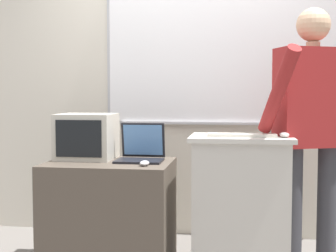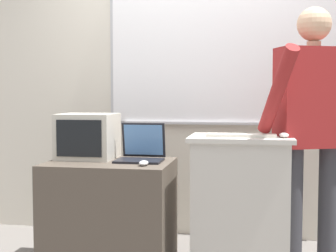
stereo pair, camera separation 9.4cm
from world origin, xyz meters
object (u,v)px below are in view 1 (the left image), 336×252
lectern_podium (240,206)px  laptop (141,150)px  wireless_keyboard (242,135)px  side_desk (110,216)px  crt_monitor (87,136)px  computer_mouse_by_keyboard (284,135)px  computer_mouse_by_laptop (145,163)px  person_presenter (312,120)px

lectern_podium → laptop: bearing=174.9°
laptop → wireless_keyboard: laptop is taller
lectern_podium → side_desk: 0.90m
lectern_podium → wireless_keyboard: size_ratio=2.13×
laptop → crt_monitor: (-0.40, 0.03, 0.09)m
computer_mouse_by_keyboard → lectern_podium: bearing=164.0°
laptop → crt_monitor: bearing=175.2°
lectern_podium → computer_mouse_by_laptop: bearing=-164.7°
laptop → crt_monitor: size_ratio=0.80×
person_presenter → crt_monitor: 1.56m
wireless_keyboard → computer_mouse_by_laptop: bearing=-170.2°
computer_mouse_by_laptop → laptop: bearing=106.9°
wireless_keyboard → crt_monitor: 1.10m
crt_monitor → laptop: bearing=-4.8°
side_desk → computer_mouse_by_keyboard: bearing=-3.2°
wireless_keyboard → computer_mouse_by_laptop: wireless_keyboard is taller
person_presenter → computer_mouse_by_keyboard: 0.27m
lectern_podium → person_presenter: person_presenter is taller
lectern_podium → computer_mouse_by_keyboard: computer_mouse_by_keyboard is taller
lectern_podium → person_presenter: bearing=10.5°
person_presenter → laptop: person_presenter is taller
side_desk → computer_mouse_by_laptop: bearing=-29.4°
person_presenter → wireless_keyboard: 0.49m
laptop → computer_mouse_by_laptop: 0.25m
laptop → computer_mouse_by_keyboard: bearing=-8.3°
side_desk → wireless_keyboard: bearing=-3.0°
wireless_keyboard → crt_monitor: bearing=171.9°
lectern_podium → computer_mouse_by_laptop: 0.71m
side_desk → wireless_keyboard: 1.06m
computer_mouse_by_laptop → person_presenter: bearing=13.3°
person_presenter → computer_mouse_by_keyboard: (-0.19, -0.16, -0.09)m
computer_mouse_by_laptop → computer_mouse_by_keyboard: 0.91m
wireless_keyboard → computer_mouse_by_laptop: (-0.62, -0.11, -0.18)m
computer_mouse_by_laptop → computer_mouse_by_keyboard: (0.89, 0.09, 0.19)m
person_presenter → crt_monitor: (-1.55, 0.01, -0.13)m
side_desk → laptop: (0.20, 0.08, 0.45)m
person_presenter → computer_mouse_by_laptop: bearing=171.3°
side_desk → computer_mouse_by_keyboard: 1.30m
lectern_podium → laptop: 0.77m
lectern_podium → wireless_keyboard: bearing=-86.3°
laptop → wireless_keyboard: (0.69, -0.12, 0.13)m
computer_mouse_by_keyboard → crt_monitor: crt_monitor is taller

